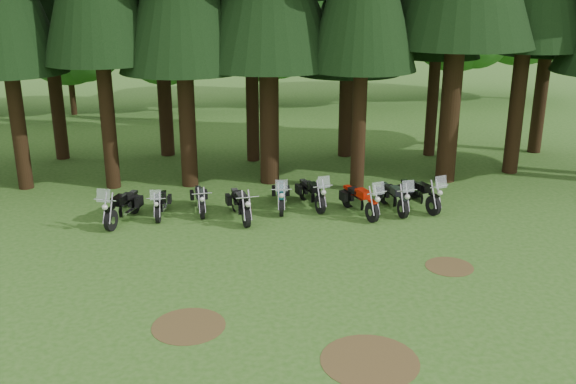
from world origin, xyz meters
name	(u,v)px	position (x,y,z in m)	size (l,w,h in m)	color
ground	(300,283)	(0.00, 0.00, 0.00)	(120.00, 120.00, 0.00)	#2B5A17
decid_2	(70,33)	(-10.43, 24.78, 4.95)	(6.72, 6.53, 8.40)	black
decid_3	(168,39)	(-4.71, 25.13, 4.51)	(6.12, 5.95, 7.65)	black
decid_4	(268,39)	(1.58, 26.32, 4.37)	(5.93, 5.76, 7.41)	black
decid_5	(373,9)	(8.29, 25.71, 6.23)	(8.45, 8.21, 10.56)	black
decid_6	(462,24)	(14.85, 27.01, 5.20)	(7.06, 6.86, 8.82)	black
decid_7	(530,8)	(19.46, 26.83, 6.22)	(8.44, 8.20, 10.55)	black
dirt_patch_0	(189,326)	(-3.00, -2.00, 0.01)	(1.80, 1.80, 0.01)	#4C3D1E
dirt_patch_1	(449,267)	(4.50, 0.50, 0.01)	(1.40, 1.40, 0.01)	#4C3D1E
dirt_patch_2	(370,361)	(1.00, -4.00, 0.01)	(2.20, 2.20, 0.01)	#4C3D1E
motorcycle_0	(122,208)	(-5.42, 5.43, 0.52)	(1.15, 2.42, 1.56)	black
motorcycle_1	(161,204)	(-4.15, 5.89, 0.43)	(0.44, 2.03, 1.27)	black
motorcycle_2	(200,200)	(-2.77, 6.13, 0.44)	(0.37, 2.11, 0.86)	black
motorcycle_3	(240,205)	(-1.36, 5.24, 0.50)	(0.58, 2.39, 0.98)	black
motorcycle_4	(281,196)	(0.16, 6.11, 0.48)	(0.52, 2.28, 1.43)	black
motorcycle_5	(312,194)	(1.32, 6.20, 0.49)	(0.82, 2.34, 1.48)	black
motorcycle_6	(360,201)	(2.89, 5.15, 0.51)	(1.04, 2.40, 1.53)	black
motorcycle_7	(394,198)	(4.19, 5.40, 0.49)	(0.63, 2.35, 1.48)	black
motorcycle_8	(419,195)	(5.20, 5.55, 0.52)	(1.07, 2.42, 1.55)	black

